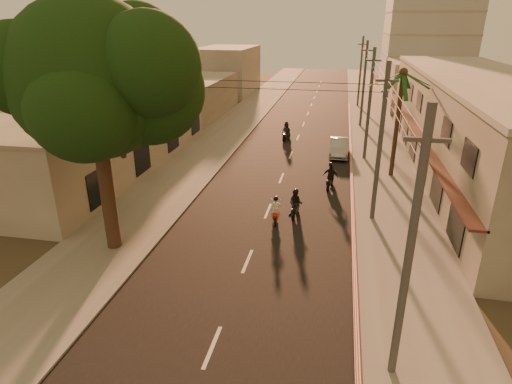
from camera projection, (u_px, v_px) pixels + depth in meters
ground at (238, 285)px, 19.01m from camera, size 160.00×160.00×0.00m
road at (291, 155)px, 37.20m from camera, size 10.00×140.00×0.02m
sidewalk_right at (380, 159)px, 35.84m from camera, size 5.00×140.00×0.12m
sidewalk_left at (208, 150)px, 38.52m from camera, size 5.00×140.00×0.12m
curb_stripe at (351, 177)px, 31.71m from camera, size 0.20×60.00×0.20m
shophouse_row at (477, 126)px, 31.53m from camera, size 8.80×34.20×7.30m
left_building at (104, 135)px, 33.27m from camera, size 8.20×24.20×5.20m
broadleaf_tree at (101, 79)px, 18.97m from camera, size 9.60×8.70×12.10m
palm_tree at (403, 79)px, 29.46m from camera, size 5.00×5.00×8.20m
utility_poles at (372, 80)px, 33.65m from camera, size 1.20×48.26×9.00m
filler_right at (420, 84)px, 56.33m from camera, size 8.00×14.00×6.00m
filler_left_near at (190, 98)px, 51.62m from camera, size 8.00×14.00×4.40m
filler_left_far at (227, 70)px, 67.51m from camera, size 8.00×14.00×7.00m
scooter_red at (276, 211)px, 24.59m from camera, size 0.68×1.67×1.63m
scooter_mid_a at (296, 204)px, 25.30m from camera, size 0.92×1.81×1.78m
scooter_mid_b at (330, 177)px, 29.52m from camera, size 1.19×1.92×1.90m
scooter_far_a at (286, 132)px, 41.35m from camera, size 1.13×1.87×1.87m
parked_car at (339, 147)px, 36.86m from camera, size 1.60×4.42×1.45m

